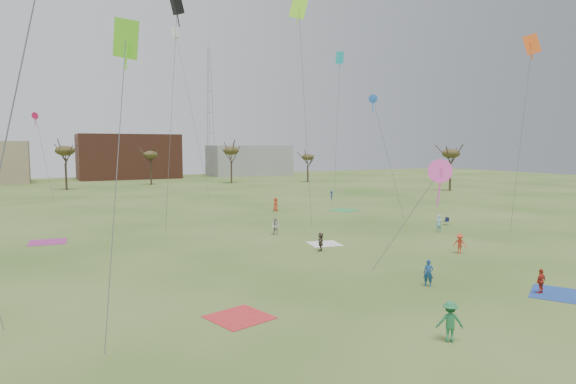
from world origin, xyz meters
name	(u,v)px	position (x,y,z in m)	size (l,w,h in m)	color
ground	(390,315)	(0.00, 0.00, 0.00)	(260.00, 260.00, 0.00)	#304F18
flyer_near_center	(450,321)	(0.18, -4.08, 0.94)	(1.22, 0.70, 1.88)	#277544
flyer_near_right	(428,273)	(5.51, 3.11, 0.85)	(0.62, 0.41, 1.70)	navy
spectator_fore_a	(541,281)	(10.48, -1.13, 0.76)	(0.89, 0.37, 1.51)	red
spectator_fore_c	(321,242)	(4.74, 15.27, 0.78)	(1.46, 0.46, 1.57)	#4E4038
flyer_mid_b	(460,244)	(14.51, 9.23, 0.82)	(1.06, 0.61, 1.64)	red
flyer_mid_c	(439,224)	(20.24, 17.62, 0.88)	(0.64, 0.42, 1.76)	#83C6DB
spectator_mid_e	(276,226)	(4.53, 23.83, 0.87)	(0.85, 0.66, 1.74)	#B8B8B8
flyer_far_b	(275,204)	(12.12, 40.03, 0.93)	(0.91, 0.59, 1.86)	#CC4022
flyer_far_c	(331,196)	(25.98, 48.00, 0.77)	(0.99, 0.57, 1.53)	navy
blanket_red	(239,317)	(-7.27, 3.14, 0.00)	(2.87, 2.87, 0.03)	red
blanket_blue	(562,295)	(11.42, -1.85, 0.00)	(3.32, 3.32, 0.03)	#224597
blanket_cream	(324,244)	(6.51, 17.62, 0.00)	(2.73, 2.73, 0.03)	white
blanket_plum	(48,242)	(-15.97, 29.84, 0.00)	(3.18, 3.18, 0.03)	#9A2F77
blanket_olive	(344,210)	(20.91, 36.38, 0.00)	(3.44, 3.44, 0.03)	#359349
camp_chair_right	(446,223)	(24.31, 20.74, 0.26)	(0.62, 0.58, 0.87)	#141838
kites_aloft	(217,44)	(1.25, 31.56, 19.86)	(47.68, 63.85, 25.44)	#CA1742
tree_line	(119,155)	(-2.85, 79.12, 7.09)	(117.44, 49.32, 8.91)	#3A2B1E
building_brick	(128,156)	(5.00, 120.00, 6.00)	(26.00, 16.00, 12.00)	brown
building_grey	(249,160)	(40.00, 118.00, 4.50)	(24.00, 12.00, 9.00)	gray
radio_tower	(210,112)	(30.00, 125.00, 19.21)	(1.51, 1.72, 41.00)	#9EA3A8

